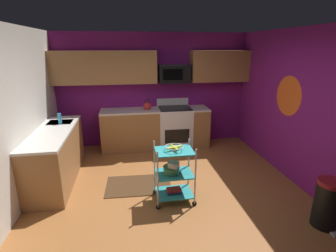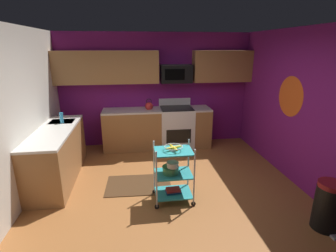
# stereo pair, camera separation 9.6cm
# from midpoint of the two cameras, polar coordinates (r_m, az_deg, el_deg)

# --- Properties ---
(floor) EXTENTS (4.40, 4.80, 0.04)m
(floor) POSITION_cam_midpoint_polar(r_m,az_deg,el_deg) (4.31, -0.06, -15.16)
(floor) COLOR #995B2D
(floor) RESTS_ON ground
(wall_back) EXTENTS (4.52, 0.06, 2.60)m
(wall_back) POSITION_cam_midpoint_polar(r_m,az_deg,el_deg) (6.13, -3.69, 7.93)
(wall_back) COLOR #751970
(wall_back) RESTS_ON ground
(wall_left) EXTENTS (0.06, 4.80, 2.60)m
(wall_left) POSITION_cam_midpoint_polar(r_m,az_deg,el_deg) (4.08, -32.76, 0.41)
(wall_left) COLOR silver
(wall_left) RESTS_ON ground
(wall_right) EXTENTS (0.06, 4.80, 2.60)m
(wall_right) POSITION_cam_midpoint_polar(r_m,az_deg,el_deg) (4.66, 28.16, 2.94)
(wall_right) COLOR #751970
(wall_right) RESTS_ON ground
(wall_flower_decal) EXTENTS (0.00, 0.71, 0.71)m
(wall_flower_decal) POSITION_cam_midpoint_polar(r_m,az_deg,el_deg) (5.03, 24.64, 6.07)
(wall_flower_decal) COLOR #E5591E
(counter_run) EXTENTS (3.43, 2.55, 0.92)m
(counter_run) POSITION_cam_midpoint_polar(r_m,az_deg,el_deg) (5.45, -11.53, -2.68)
(counter_run) COLOR #9E6B3D
(counter_run) RESTS_ON ground
(oven_range) EXTENTS (0.76, 0.65, 1.10)m
(oven_range) POSITION_cam_midpoint_polar(r_m,az_deg,el_deg) (6.06, 1.00, -0.13)
(oven_range) COLOR white
(oven_range) RESTS_ON ground
(upper_cabinets) EXTENTS (4.40, 0.33, 0.70)m
(upper_cabinets) POSITION_cam_midpoint_polar(r_m,az_deg,el_deg) (5.86, -4.60, 12.90)
(upper_cabinets) COLOR #9E6B3D
(microwave) EXTENTS (0.70, 0.39, 0.40)m
(microwave) POSITION_cam_midpoint_polar(r_m,az_deg,el_deg) (5.92, 0.88, 11.54)
(microwave) COLOR black
(rolling_cart) EXTENTS (0.62, 0.44, 0.91)m
(rolling_cart) POSITION_cam_midpoint_polar(r_m,az_deg,el_deg) (3.95, 0.66, -10.46)
(rolling_cart) COLOR silver
(rolling_cart) RESTS_ON ground
(fruit_bowl) EXTENTS (0.27, 0.27, 0.07)m
(fruit_bowl) POSITION_cam_midpoint_polar(r_m,az_deg,el_deg) (3.77, 0.68, -4.77)
(fruit_bowl) COLOR silver
(fruit_bowl) RESTS_ON rolling_cart
(mixing_bowl_large) EXTENTS (0.25, 0.25, 0.11)m
(mixing_bowl_large) POSITION_cam_midpoint_polar(r_m,az_deg,el_deg) (3.91, 0.04, -9.66)
(mixing_bowl_large) COLOR #387F4C
(mixing_bowl_large) RESTS_ON rolling_cart
(mixing_bowl_small) EXTENTS (0.18, 0.18, 0.08)m
(mixing_bowl_small) POSITION_cam_midpoint_polar(r_m,az_deg,el_deg) (3.85, 0.50, -8.50)
(mixing_bowl_small) COLOR silver
(mixing_bowl_small) RESTS_ON rolling_cart
(book_stack) EXTENTS (0.24, 0.16, 0.06)m
(book_stack) POSITION_cam_midpoint_polar(r_m,az_deg,el_deg) (4.09, 0.64, -14.12)
(book_stack) COLOR #1E4C8C
(book_stack) RESTS_ON rolling_cart
(kettle) EXTENTS (0.21, 0.18, 0.26)m
(kettle) POSITION_cam_midpoint_polar(r_m,az_deg,el_deg) (5.85, -5.11, 4.42)
(kettle) COLOR red
(kettle) RESTS_ON counter_run
(dish_soap_bottle) EXTENTS (0.06, 0.06, 0.20)m
(dish_soap_bottle) POSITION_cam_midpoint_polar(r_m,az_deg,el_deg) (5.14, -23.38, 1.50)
(dish_soap_bottle) COLOR #2D8CBF
(dish_soap_bottle) RESTS_ON counter_run
(trash_can) EXTENTS (0.34, 0.42, 0.66)m
(trash_can) POSITION_cam_midpoint_polar(r_m,az_deg,el_deg) (4.05, 31.34, -14.51)
(trash_can) COLOR black
(trash_can) RESTS_ON ground
(floor_rug) EXTENTS (1.13, 0.74, 0.01)m
(floor_rug) POSITION_cam_midpoint_polar(r_m,az_deg,el_deg) (4.57, -7.14, -12.87)
(floor_rug) COLOR #472D19
(floor_rug) RESTS_ON ground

